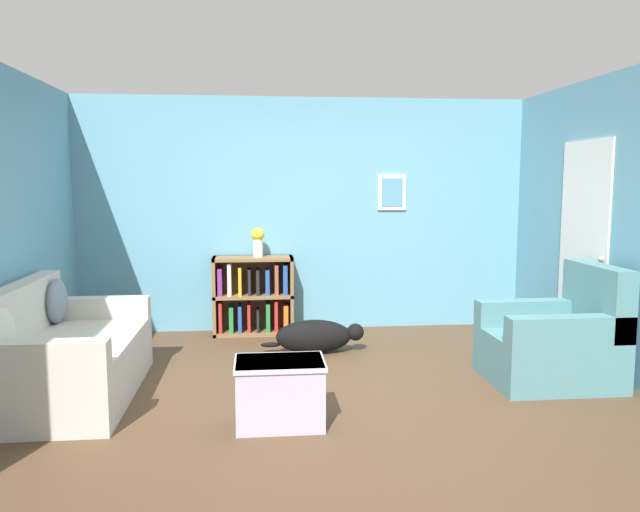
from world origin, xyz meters
name	(u,v)px	position (x,y,z in m)	size (l,w,h in m)	color
ground_plane	(325,392)	(0.00, 0.00, 0.00)	(14.00, 14.00, 0.00)	brown
wall_back	(304,215)	(0.00, 2.25, 1.30)	(5.60, 0.13, 2.60)	#609EB7
wall_right	(635,228)	(2.55, 0.02, 1.29)	(0.16, 5.00, 2.60)	#609EB7
couch	(63,357)	(-2.03, 0.10, 0.32)	(0.95, 1.71, 0.88)	beige
bookshelf	(254,297)	(-0.57, 2.02, 0.41)	(0.87, 0.34, 0.86)	olive
recliner_chair	(557,342)	(1.96, 0.08, 0.34)	(1.00, 0.85, 0.99)	slate
coffee_table	(280,391)	(-0.38, -0.62, 0.24)	(0.62, 0.44, 0.46)	#BCB2D1
dog	(316,336)	(0.04, 1.16, 0.17)	(1.02, 0.30, 0.33)	black
vase	(258,240)	(-0.52, 2.01, 1.04)	(0.14, 0.14, 0.32)	silver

